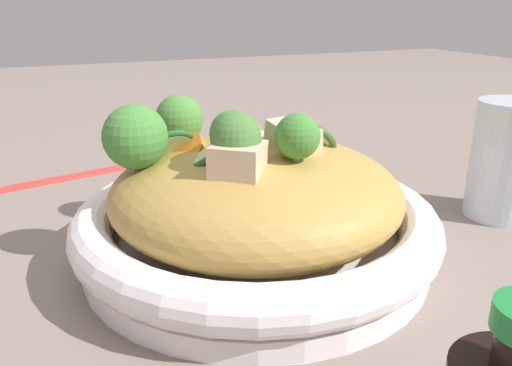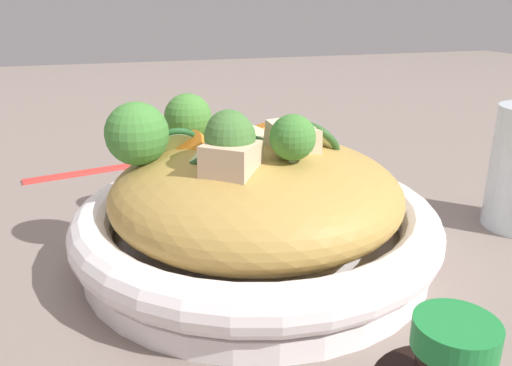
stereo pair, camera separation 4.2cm
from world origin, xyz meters
The scene contains 8 objects.
ground_plane centered at (0.00, 0.00, 0.00)m, with size 3.00×3.00×0.00m, color slate.
serving_bowl centered at (0.00, 0.00, 0.03)m, with size 0.31×0.31×0.05m.
noodle_heap centered at (0.00, 0.00, 0.06)m, with size 0.24×0.24×0.08m.
broccoli_florets centered at (-0.05, 0.02, 0.11)m, with size 0.17×0.18×0.06m.
carrot_coins centered at (0.00, 0.03, 0.10)m, with size 0.12×0.08×0.03m.
zucchini_slices centered at (0.00, 0.02, 0.10)m, with size 0.16×0.09×0.04m.
chicken_chunks centered at (0.00, -0.03, 0.10)m, with size 0.10×0.08×0.03m.
chopsticks_pair centered at (-0.12, 0.28, 0.00)m, with size 0.20×0.06×0.01m.
Camera 2 is at (-0.12, -0.38, 0.21)m, focal length 35.80 mm.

